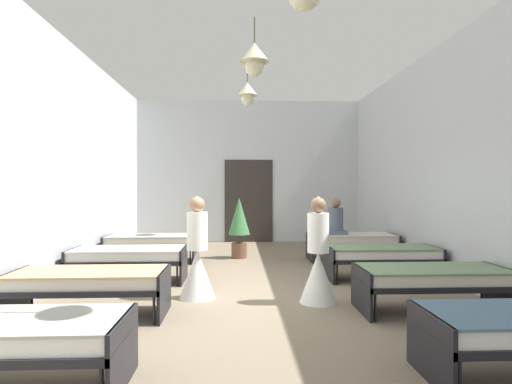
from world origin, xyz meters
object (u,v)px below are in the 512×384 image
at_px(bed_left_row_0, 4,336).
at_px(bed_right_row_2, 382,254).
at_px(bed_left_row_1, 89,281).
at_px(potted_plant, 239,222).
at_px(bed_right_row_1, 432,278).
at_px(bed_left_row_2, 129,256).
at_px(nurse_near_aisle, 197,262).
at_px(nurse_mid_aisle, 318,265).
at_px(bed_left_row_3, 151,241).
at_px(bed_right_row_3, 352,240).
at_px(patient_seated_primary, 336,221).

xyz_separation_m(bed_left_row_0, bed_right_row_2, (4.36, 3.80, 0.00)).
xyz_separation_m(bed_left_row_1, potted_plant, (1.89, 4.21, 0.38)).
relative_size(bed_right_row_1, bed_left_row_2, 1.00).
height_order(bed_left_row_0, nurse_near_aisle, nurse_near_aisle).
xyz_separation_m(bed_left_row_2, nurse_mid_aisle, (2.97, -1.41, 0.09)).
relative_size(bed_right_row_2, bed_left_row_3, 1.00).
bearing_deg(bed_left_row_3, bed_right_row_2, -23.53).
xyz_separation_m(bed_right_row_1, bed_right_row_3, (0.00, 3.80, 0.00)).
bearing_deg(bed_left_row_0, patient_seated_primary, 54.97).
relative_size(bed_right_row_3, potted_plant, 1.39).
height_order(bed_left_row_2, potted_plant, potted_plant).
bearing_deg(bed_left_row_3, bed_right_row_3, 0.00).
height_order(bed_right_row_3, patient_seated_primary, patient_seated_primary).
relative_size(bed_left_row_0, nurse_near_aisle, 1.28).
height_order(bed_left_row_1, potted_plant, potted_plant).
xyz_separation_m(bed_left_row_0, patient_seated_primary, (4.01, 5.73, 0.43)).
relative_size(bed_left_row_1, nurse_mid_aisle, 1.28).
xyz_separation_m(bed_left_row_1, bed_right_row_1, (4.36, 0.00, 0.00)).
bearing_deg(bed_right_row_2, nurse_mid_aisle, -134.72).
height_order(nurse_near_aisle, potted_plant, nurse_near_aisle).
bearing_deg(bed_left_row_0, nurse_near_aisle, 65.02).
distance_m(patient_seated_primary, potted_plant, 2.16).
xyz_separation_m(bed_right_row_1, potted_plant, (-2.47, 4.21, 0.38)).
bearing_deg(bed_left_row_3, bed_right_row_1, -41.05).
relative_size(bed_left_row_2, bed_right_row_2, 1.00).
height_order(nurse_near_aisle, patient_seated_primary, nurse_near_aisle).
relative_size(bed_right_row_1, bed_right_row_3, 1.00).
distance_m(bed_right_row_2, nurse_near_aisle, 3.29).
bearing_deg(bed_left_row_3, nurse_near_aisle, -67.05).
xyz_separation_m(bed_left_row_2, bed_left_row_3, (0.00, 1.90, 0.00)).
distance_m(bed_left_row_0, potted_plant, 6.41).
bearing_deg(bed_left_row_2, potted_plant, 50.71).
bearing_deg(bed_left_row_0, bed_left_row_1, 90.00).
height_order(bed_left_row_0, bed_left_row_3, same).
distance_m(bed_right_row_3, nurse_near_aisle, 4.30).
bearing_deg(patient_seated_primary, bed_left_row_3, -179.64).
bearing_deg(potted_plant, bed_left_row_1, -114.18).
relative_size(bed_left_row_1, patient_seated_primary, 2.38).
bearing_deg(bed_right_row_3, bed_left_row_2, -156.47).
relative_size(bed_left_row_2, potted_plant, 1.39).
relative_size(bed_left_row_3, bed_right_row_3, 1.00).
xyz_separation_m(nurse_near_aisle, nurse_mid_aisle, (1.71, -0.32, 0.00)).
xyz_separation_m(bed_left_row_3, nurse_near_aisle, (1.26, -2.99, 0.09)).
distance_m(bed_left_row_3, bed_right_row_3, 4.36).
bearing_deg(bed_left_row_1, bed_left_row_3, 90.00).
bearing_deg(nurse_near_aisle, bed_right_row_2, -88.41).
distance_m(bed_left_row_2, patient_seated_primary, 4.47).
height_order(bed_left_row_0, nurse_mid_aisle, nurse_mid_aisle).
relative_size(bed_left_row_3, nurse_near_aisle, 1.28).
xyz_separation_m(bed_left_row_0, nurse_near_aisle, (1.26, 2.71, 0.09)).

